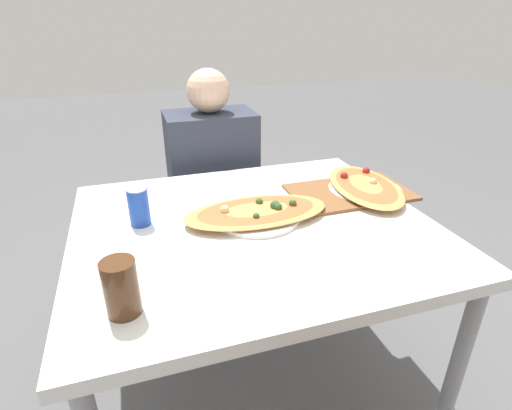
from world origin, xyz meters
TOP-DOWN VIEW (x-y plane):
  - ground_plane at (0.00, 0.00)m, footprint 14.00×14.00m
  - dining_table at (0.00, 0.00)m, footprint 1.15×1.00m
  - chair_far_seated at (0.01, 0.83)m, footprint 0.40×0.40m
  - person_seated at (0.01, 0.71)m, footprint 0.42×0.29m
  - pizza_main at (0.02, 0.03)m, footprint 0.49×0.29m
  - soda_can at (-0.36, 0.11)m, footprint 0.07×0.07m
  - drink_glass at (-0.42, -0.32)m, footprint 0.08×0.08m
  - serving_tray at (0.42, 0.11)m, footprint 0.45×0.28m
  - pizza_second at (0.48, 0.12)m, footprint 0.31×0.47m

SIDE VIEW (x-z plane):
  - ground_plane at x=0.00m, z-range 0.00..0.00m
  - chair_far_seated at x=0.01m, z-range 0.05..0.94m
  - dining_table at x=0.00m, z-range 0.30..1.05m
  - person_seated at x=0.01m, z-range 0.10..1.26m
  - serving_tray at x=0.42m, z-range 0.75..0.76m
  - pizza_second at x=0.48m, z-range 0.74..0.80m
  - pizza_main at x=0.02m, z-range 0.74..0.80m
  - soda_can at x=-0.36m, z-range 0.75..0.87m
  - drink_glass at x=-0.42m, z-range 0.75..0.89m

